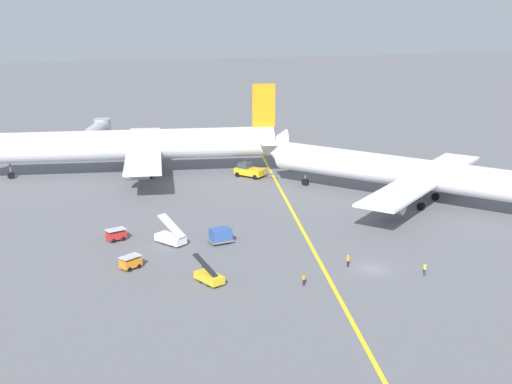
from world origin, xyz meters
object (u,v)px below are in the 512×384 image
ground_crew_wing_walker_right (304,279)px  jet_bridge (95,132)px  airliner_at_gate_left (131,145)px  gse_container_dolly_flat (221,235)px  airliner_being_pushed (413,173)px  pushback_tug (249,170)px  gse_stair_truck_yellow (171,237)px  ground_crew_marshaller_foreground (348,261)px  gse_baggage_cart_near_cluster (116,235)px  gse_baggage_cart_trailing (131,262)px  gse_belt_loader_portside (209,277)px  ground_crew_ramp_agent_by_cones (425,269)px

ground_crew_wing_walker_right → jet_bridge: 88.22m
airliner_at_gate_left → gse_container_dolly_flat: 43.85m
airliner_at_gate_left → airliner_being_pushed: airliner_at_gate_left is taller
airliner_being_pushed → ground_crew_wing_walker_right: airliner_being_pushed is taller
airliner_being_pushed → ground_crew_wing_walker_right: 41.01m
airliner_at_gate_left → pushback_tug: size_ratio=8.28×
gse_container_dolly_flat → pushback_tug: bearing=70.3°
gse_container_dolly_flat → gse_stair_truck_yellow: (-6.82, 1.36, -0.15)m
ground_crew_marshaller_foreground → airliner_at_gate_left: bearing=112.2°
gse_container_dolly_flat → gse_stair_truck_yellow: gse_stair_truck_yellow is taller
gse_baggage_cart_near_cluster → pushback_tug: bearing=49.0°
gse_stair_truck_yellow → jet_bridge: bearing=96.7°
gse_baggage_cart_trailing → pushback_tug: bearing=58.6°
ground_crew_wing_walker_right → gse_container_dolly_flat: bearing=111.2°
gse_belt_loader_portside → airliner_being_pushed: bearing=33.3°
gse_baggage_cart_trailing → gse_container_dolly_flat: bearing=27.1°
airliner_at_gate_left → gse_stair_truck_yellow: airliner_at_gate_left is taller
gse_baggage_cart_trailing → ground_crew_wing_walker_right: gse_baggage_cart_trailing is taller
airliner_at_gate_left → airliner_being_pushed: 53.43m
ground_crew_marshaller_foreground → gse_container_dolly_flat: bearing=137.6°
pushback_tug → ground_crew_marshaller_foreground: (1.19, -48.67, -0.36)m
pushback_tug → ground_crew_marshaller_foreground: 48.68m
gse_baggage_cart_trailing → gse_stair_truck_yellow: gse_stair_truck_yellow is taller
pushback_tug → jet_bridge: 42.63m
ground_crew_ramp_agent_by_cones → ground_crew_wing_walker_right: (-15.50, 0.76, -0.11)m
ground_crew_marshaller_foreground → gse_stair_truck_yellow: bearing=145.8°
gse_belt_loader_portside → gse_baggage_cart_trailing: size_ratio=1.58×
gse_belt_loader_portside → ground_crew_wing_walker_right: 11.47m
pushback_tug → ground_crew_wing_walker_right: bearing=-96.6°
gse_baggage_cart_near_cluster → jet_bridge: jet_bridge is taller
airliner_at_gate_left → ground_crew_marshaller_foreground: size_ratio=37.87×
ground_crew_wing_walker_right → ground_crew_marshaller_foreground: (7.35, 4.42, 0.04)m
airliner_being_pushed → ground_crew_ramp_agent_by_cones: bearing=-113.2°
gse_belt_loader_portside → ground_crew_wing_walker_right: gse_belt_loader_portside is taller
pushback_tug → gse_container_dolly_flat: (-12.87, -35.85, -0.02)m
gse_stair_truck_yellow → jet_bridge: jet_bridge is taller
airliner_at_gate_left → ground_crew_ramp_agent_by_cones: size_ratio=35.20×
gse_baggage_cart_trailing → ground_crew_marshaller_foreground: size_ratio=1.95×
gse_baggage_cart_trailing → ground_crew_marshaller_foreground: 27.78m
ground_crew_ramp_agent_by_cones → jet_bridge: bearing=113.1°
airliner_being_pushed → gse_stair_truck_yellow: bearing=-165.7°
airliner_at_gate_left → ground_crew_wing_walker_right: airliner_at_gate_left is taller
ground_crew_wing_walker_right → airliner_being_pushed: bearing=45.9°
airliner_being_pushed → jet_bridge: airliner_being_pushed is taller
gse_belt_loader_portside → gse_stair_truck_yellow: 15.32m
gse_belt_loader_portside → gse_baggage_cart_near_cluster: 20.98m
gse_baggage_cart_near_cluster → ground_crew_ramp_agent_by_cones: (36.35, -22.74, 0.04)m
gse_baggage_cart_near_cluster → gse_stair_truck_yellow: (7.32, -3.38, 0.16)m
airliner_at_gate_left → jet_bridge: (-5.99, 25.55, -1.81)m
pushback_tug → ground_crew_wing_walker_right: pushback_tug is taller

